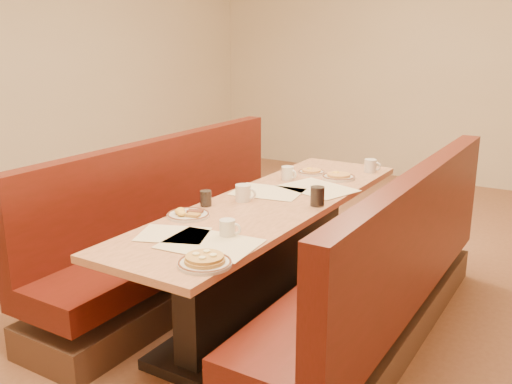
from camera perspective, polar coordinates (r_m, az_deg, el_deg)
The scene contains 18 objects.
ground at distance 3.77m, azimuth 1.46°, elevation -11.91°, with size 8.00×8.00×0.00m, color #9E6647.
diner_table at distance 3.61m, azimuth 1.50°, elevation -6.64°, with size 0.70×2.50×0.75m.
booth_left at distance 4.01m, azimuth -7.62°, elevation -4.67°, with size 0.55×2.50×1.05m.
booth_right at distance 3.34m, azimuth 12.56°, elevation -9.18°, with size 0.55×2.50×1.05m.
placemat_near_left at distance 2.94m, azimuth -8.27°, elevation -4.20°, with size 0.35×0.26×0.00m, color beige.
placemat_near_right at distance 2.79m, azimuth -4.61°, elevation -5.18°, with size 0.45×0.34×0.00m, color beige.
placemat_far_left at distance 3.67m, azimuth 1.16°, elevation 0.03°, with size 0.43×0.32×0.00m, color beige.
placemat_far_right at distance 3.78m, azimuth 6.21°, elevation 0.37°, with size 0.46×0.34×0.00m, color beige.
pancake_plate at distance 2.54m, azimuth -5.15°, elevation -6.91°, with size 0.24×0.24×0.05m.
eggs_plate at distance 3.21m, azimuth -6.86°, elevation -2.21°, with size 0.24×0.24×0.05m.
extra_plate_mid at distance 4.06m, azimuth 8.25°, elevation 1.55°, with size 0.23×0.23×0.05m.
extra_plate_far at distance 4.19m, azimuth 5.57°, elevation 2.04°, with size 0.20×0.20×0.04m.
coffee_mug_a at distance 2.88m, azimuth -2.81°, elevation -3.59°, with size 0.11×0.08×0.09m.
coffee_mug_b at distance 3.47m, azimuth -1.24°, elevation -0.07°, with size 0.13×0.09×0.10m.
coffee_mug_c at distance 4.29m, azimuth 11.41°, elevation 2.62°, with size 0.13×0.09×0.10m.
coffee_mug_d at distance 3.99m, azimuth 3.22°, elevation 1.92°, with size 0.12×0.09×0.09m.
soda_tumbler_near at distance 3.39m, azimuth -5.04°, elevation -0.64°, with size 0.07×0.07×0.09m.
soda_tumbler_mid at distance 3.40m, azimuth 6.16°, elevation -0.43°, with size 0.08×0.08×0.12m.
Camera 1 is at (1.67, -2.89, 1.74)m, focal length 40.00 mm.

